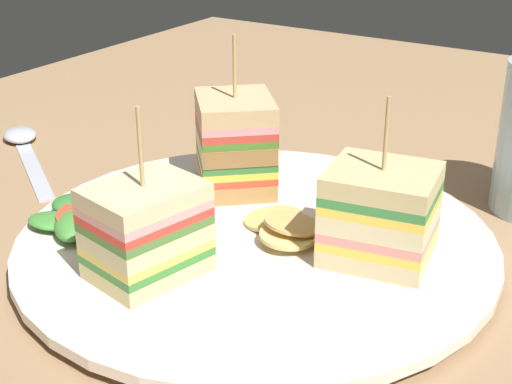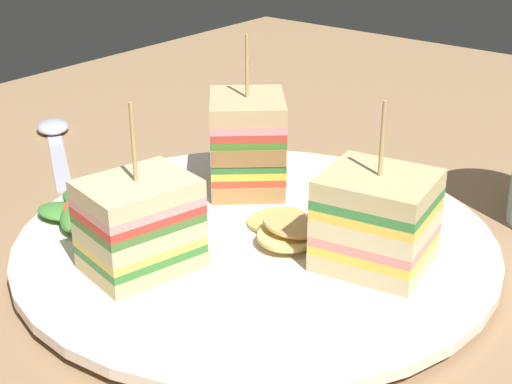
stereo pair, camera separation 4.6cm
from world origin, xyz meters
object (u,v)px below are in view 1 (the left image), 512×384
(plate, at_px, (256,242))
(chip_pile, at_px, (285,226))
(spoon, at_px, (23,143))
(sandwich_wedge_2, at_px, (379,214))
(sandwich_wedge_1, at_px, (147,231))
(sandwich_wedge_0, at_px, (235,144))

(plate, xyz_separation_m, chip_pile, (-0.01, 0.02, 0.01))
(plate, bearing_deg, chip_pile, 123.04)
(spoon, bearing_deg, sandwich_wedge_2, -151.81)
(sandwich_wedge_1, xyz_separation_m, spoon, (-0.12, -0.24, -0.04))
(spoon, bearing_deg, sandwich_wedge_1, -172.82)
(sandwich_wedge_2, distance_m, spoon, 0.35)
(sandwich_wedge_1, relative_size, chip_pile, 1.42)
(chip_pile, bearing_deg, sandwich_wedge_2, 95.47)
(sandwich_wedge_1, bearing_deg, sandwich_wedge_2, -36.73)
(plate, distance_m, sandwich_wedge_2, 0.08)
(sandwich_wedge_0, xyz_separation_m, chip_pile, (0.05, 0.07, -0.03))
(sandwich_wedge_1, relative_size, spoon, 0.69)
(chip_pile, relative_size, spoon, 0.49)
(spoon, bearing_deg, sandwich_wedge_0, -144.66)
(sandwich_wedge_2, height_order, chip_pile, sandwich_wedge_2)
(plate, distance_m, sandwich_wedge_1, 0.08)
(sandwich_wedge_0, height_order, chip_pile, sandwich_wedge_0)
(spoon, bearing_deg, plate, -156.68)
(sandwich_wedge_2, bearing_deg, spoon, -15.18)
(chip_pile, height_order, spoon, chip_pile)
(plate, xyz_separation_m, sandwich_wedge_0, (-0.06, -0.05, 0.04))
(sandwich_wedge_0, bearing_deg, sandwich_wedge_2, 31.47)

